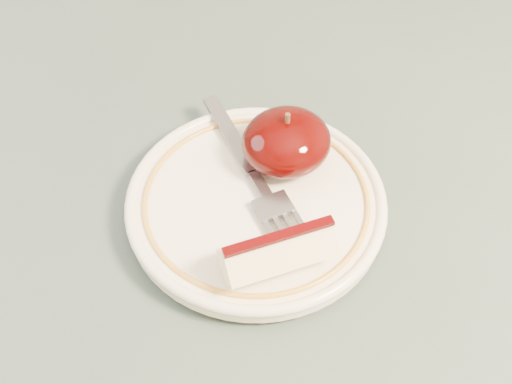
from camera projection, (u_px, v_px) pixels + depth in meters
name	position (u px, v px, depth m)	size (l,w,h in m)	color
table	(223.00, 309.00, 0.60)	(0.90, 0.90, 0.75)	brown
plate	(256.00, 204.00, 0.54)	(0.20, 0.20, 0.02)	beige
apple_half	(286.00, 142.00, 0.55)	(0.07, 0.07, 0.05)	black
apple_wedge	(278.00, 252.00, 0.49)	(0.08, 0.04, 0.04)	beige
fork	(254.00, 174.00, 0.55)	(0.03, 0.17, 0.00)	gray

